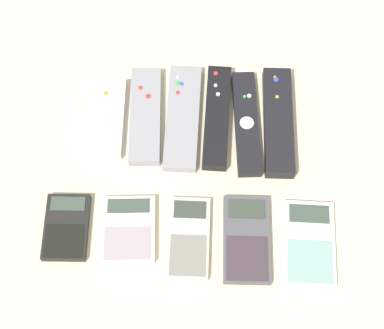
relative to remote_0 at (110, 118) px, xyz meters
name	(u,v)px	position (x,y,z in m)	size (l,w,h in m)	color
ground_plane	(191,185)	(0.15, -0.12, -0.01)	(3.00, 3.00, 0.00)	beige
remote_0	(110,118)	(0.00, 0.00, 0.00)	(0.05, 0.16, 0.02)	silver
remote_1	(145,116)	(0.06, 0.01, 0.00)	(0.06, 0.19, 0.02)	gray
remote_2	(183,117)	(0.13, 0.01, 0.00)	(0.06, 0.21, 0.02)	gray
remote_3	(217,117)	(0.19, 0.01, 0.00)	(0.05, 0.20, 0.02)	black
remote_4	(246,123)	(0.24, 0.00, 0.00)	(0.05, 0.20, 0.02)	black
remote_5	(278,122)	(0.30, 0.00, 0.00)	(0.05, 0.21, 0.03)	black
calculator_0	(66,227)	(-0.05, -0.21, 0.00)	(0.07, 0.11, 0.02)	black
calculator_1	(128,229)	(0.05, -0.21, 0.00)	(0.09, 0.12, 0.02)	silver
calculator_2	(189,238)	(0.15, -0.22, 0.00)	(0.07, 0.14, 0.01)	beige
calculator_3	(247,239)	(0.24, -0.21, 0.00)	(0.08, 0.15, 0.01)	#4C4C51
calculator_4	(309,243)	(0.34, -0.22, 0.00)	(0.08, 0.14, 0.01)	silver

